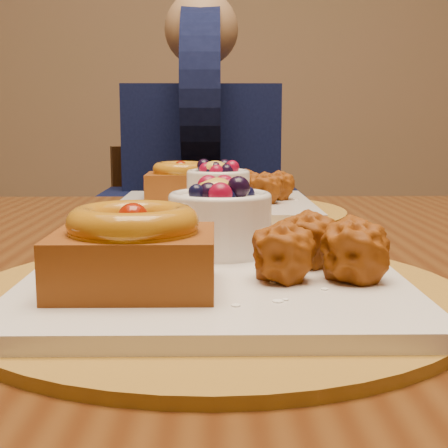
{
  "coord_description": "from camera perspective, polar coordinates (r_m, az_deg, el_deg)",
  "views": [
    {
      "loc": [
        -0.01,
        -0.74,
        0.89
      ],
      "look_at": [
        -0.01,
        -0.23,
        0.8
      ],
      "focal_mm": 50.0,
      "sensor_mm": 36.0,
      "label": 1
    }
  ],
  "objects": [
    {
      "name": "chair_far",
      "position": [
        1.69,
        -2.47,
        -5.55
      ],
      "size": [
        0.51,
        0.51,
        0.83
      ],
      "rotation": [
        0.0,
        0.0,
        0.36
      ],
      "color": "black",
      "rests_on": "ground"
    },
    {
      "name": "diner",
      "position": [
        1.55,
        -2.02,
        6.2
      ],
      "size": [
        0.46,
        0.46,
        0.76
      ],
      "rotation": [
        0.0,
        0.0,
        0.34
      ],
      "color": "black",
      "rests_on": "ground"
    },
    {
      "name": "place_setting_near",
      "position": [
        0.48,
        -1.22,
        -3.79
      ],
      "size": [
        0.38,
        0.38,
        0.09
      ],
      "color": "brown",
      "rests_on": "dining_table"
    },
    {
      "name": "place_setting_far",
      "position": [
        0.9,
        -1.0,
        2.24
      ],
      "size": [
        0.38,
        0.38,
        0.08
      ],
      "color": "brown",
      "rests_on": "dining_table"
    },
    {
      "name": "dining_table",
      "position": [
        0.71,
        -0.84,
        -7.91
      ],
      "size": [
        1.6,
        0.9,
        0.76
      ],
      "color": "#3E1D0B",
      "rests_on": "ground"
    }
  ]
}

